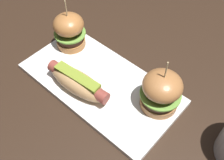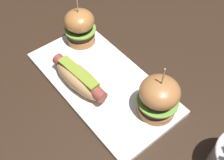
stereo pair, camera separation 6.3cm
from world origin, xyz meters
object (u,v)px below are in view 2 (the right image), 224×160
object	(u,v)px
hot_dog	(79,78)
slider_right	(159,97)
platter_main	(102,82)
slider_left	(80,27)

from	to	relation	value
hot_dog	slider_right	size ratio (longest dim) A/B	1.20
platter_main	slider_right	size ratio (longest dim) A/B	2.79
platter_main	slider_left	size ratio (longest dim) A/B	2.79
platter_main	slider_left	world-z (taller)	slider_left
hot_dog	slider_left	bearing A→B (deg)	143.56
platter_main	hot_dog	size ratio (longest dim) A/B	2.32
slider_left	slider_right	world-z (taller)	same
platter_main	hot_dog	xyz separation A→B (m)	(-0.02, -0.05, 0.04)
slider_right	hot_dog	bearing A→B (deg)	-150.98
platter_main	slider_right	distance (m)	0.16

